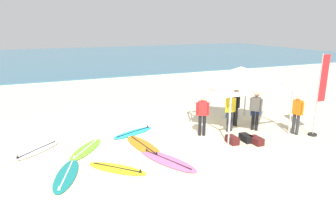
# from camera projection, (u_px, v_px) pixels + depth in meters

# --- Properties ---
(ground_plane) EXTENTS (80.00, 80.00, 0.00)m
(ground_plane) POSITION_uv_depth(u_px,v_px,m) (189.00, 139.00, 12.59)
(ground_plane) COLOR beige
(sea) EXTENTS (80.00, 36.00, 0.10)m
(sea) POSITION_uv_depth(u_px,v_px,m) (74.00, 58.00, 42.38)
(sea) COLOR #386B84
(sea) RESTS_ON ground
(canopy_tent) EXTENTS (3.18, 3.18, 2.75)m
(canopy_tent) POSITION_uv_depth(u_px,v_px,m) (241.00, 75.00, 13.35)
(canopy_tent) COLOR #B7B7BC
(canopy_tent) RESTS_ON ground
(surfboard_lime) EXTENTS (1.74, 2.09, 0.19)m
(surfboard_lime) POSITION_uv_depth(u_px,v_px,m) (86.00, 149.00, 11.49)
(surfboard_lime) COLOR #7AD12D
(surfboard_lime) RESTS_ON ground
(surfboard_teal) EXTENTS (1.29, 2.34, 0.19)m
(surfboard_teal) POSITION_uv_depth(u_px,v_px,m) (66.00, 175.00, 9.51)
(surfboard_teal) COLOR #19847F
(surfboard_teal) RESTS_ON ground
(surfboard_yellow) EXTENTS (1.84, 1.88, 0.19)m
(surfboard_yellow) POSITION_uv_depth(u_px,v_px,m) (117.00, 168.00, 9.97)
(surfboard_yellow) COLOR yellow
(surfboard_yellow) RESTS_ON ground
(surfboard_white) EXTENTS (1.95, 1.81, 0.19)m
(surfboard_white) POSITION_uv_depth(u_px,v_px,m) (37.00, 150.00, 11.42)
(surfboard_white) COLOR white
(surfboard_white) RESTS_ON ground
(surfboard_orange) EXTENTS (1.00, 2.57, 0.19)m
(surfboard_orange) POSITION_uv_depth(u_px,v_px,m) (143.00, 146.00, 11.83)
(surfboard_orange) COLOR orange
(surfboard_orange) RESTS_ON ground
(surfboard_pink) EXTENTS (1.59, 2.64, 0.19)m
(surfboard_pink) POSITION_uv_depth(u_px,v_px,m) (167.00, 160.00, 10.57)
(surfboard_pink) COLOR pink
(surfboard_pink) RESTS_ON ground
(surfboard_cyan) EXTENTS (2.11, 1.32, 0.19)m
(surfboard_cyan) POSITION_uv_depth(u_px,v_px,m) (133.00, 133.00, 13.26)
(surfboard_cyan) COLOR #23B2CC
(surfboard_cyan) RESTS_ON ground
(person_grey) EXTENTS (0.38, 0.47, 1.71)m
(person_grey) POSITION_uv_depth(u_px,v_px,m) (256.00, 108.00, 13.41)
(person_grey) COLOR black
(person_grey) RESTS_ON ground
(person_black) EXTENTS (0.26, 0.55, 1.71)m
(person_black) POSITION_uv_depth(u_px,v_px,m) (236.00, 105.00, 14.05)
(person_black) COLOR black
(person_black) RESTS_ON ground
(person_orange) EXTENTS (0.29, 0.54, 1.71)m
(person_orange) POSITION_uv_depth(u_px,v_px,m) (297.00, 112.00, 12.90)
(person_orange) COLOR #2D2D33
(person_orange) RESTS_ON ground
(person_red) EXTENTS (0.51, 0.35, 1.71)m
(person_red) POSITION_uv_depth(u_px,v_px,m) (202.00, 113.00, 12.75)
(person_red) COLOR black
(person_red) RESTS_ON ground
(person_yellow) EXTENTS (0.55, 0.25, 1.71)m
(person_yellow) POSITION_uv_depth(u_px,v_px,m) (230.00, 109.00, 13.26)
(person_yellow) COLOR #2D2D33
(person_yellow) RESTS_ON ground
(person_blue) EXTENTS (0.55, 0.24, 1.20)m
(person_blue) POSITION_uv_depth(u_px,v_px,m) (256.00, 111.00, 14.25)
(person_blue) COLOR #383842
(person_blue) RESTS_ON ground
(banner_flag) EXTENTS (0.60, 0.36, 3.40)m
(banner_flag) POSITION_uv_depth(u_px,v_px,m) (319.00, 99.00, 12.64)
(banner_flag) COLOR #99999E
(banner_flag) RESTS_ON ground
(gear_bag_near_tent) EXTENTS (0.35, 0.62, 0.28)m
(gear_bag_near_tent) POSITION_uv_depth(u_px,v_px,m) (246.00, 138.00, 12.34)
(gear_bag_near_tent) COLOR black
(gear_bag_near_tent) RESTS_ON ground
(gear_bag_by_pole) EXTENTS (0.36, 0.62, 0.28)m
(gear_bag_by_pole) POSITION_uv_depth(u_px,v_px,m) (232.00, 140.00, 12.14)
(gear_bag_by_pole) COLOR #4C1919
(gear_bag_by_pole) RESTS_ON ground
(gear_bag_on_sand) EXTENTS (0.32, 0.60, 0.28)m
(gear_bag_on_sand) POSITION_uv_depth(u_px,v_px,m) (256.00, 141.00, 12.06)
(gear_bag_on_sand) COLOR #4C1919
(gear_bag_on_sand) RESTS_ON ground
(cooler_box) EXTENTS (0.50, 0.36, 0.39)m
(cooler_box) POSITION_uv_depth(u_px,v_px,m) (232.00, 114.00, 15.41)
(cooler_box) COLOR #2D60B7
(cooler_box) RESTS_ON ground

